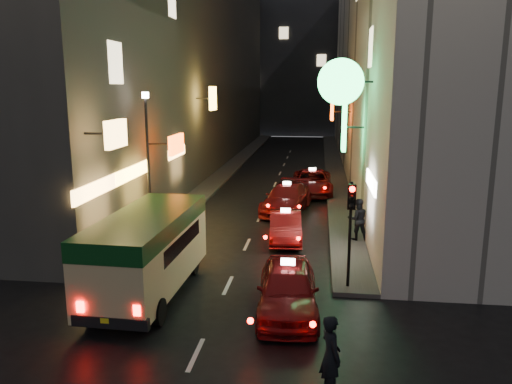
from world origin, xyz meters
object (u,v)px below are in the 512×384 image
at_px(pedestrian_crossing, 331,350).
at_px(traffic_light, 351,212).
at_px(taxi_near, 288,285).
at_px(minibus, 148,244).
at_px(lamp_post, 148,156).

bearing_deg(pedestrian_crossing, traffic_light, -31.91).
bearing_deg(traffic_light, taxi_near, -136.68).
distance_m(minibus, traffic_light, 6.53).
height_order(traffic_light, lamp_post, lamp_post).
xyz_separation_m(pedestrian_crossing, traffic_light, (0.70, 5.70, 1.64)).
xyz_separation_m(taxi_near, lamp_post, (-6.33, 6.29, 2.85)).
relative_size(minibus, traffic_light, 1.80).
bearing_deg(pedestrian_crossing, minibus, 25.66).
relative_size(minibus, taxi_near, 1.12).
relative_size(pedestrian_crossing, lamp_post, 0.33).
xyz_separation_m(traffic_light, lamp_post, (-8.20, 4.53, 1.04)).
bearing_deg(minibus, traffic_light, 9.20).
xyz_separation_m(minibus, traffic_light, (6.37, 1.03, 0.99)).
xyz_separation_m(minibus, lamp_post, (-1.83, 5.56, 2.03)).
relative_size(pedestrian_crossing, traffic_light, 0.60).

